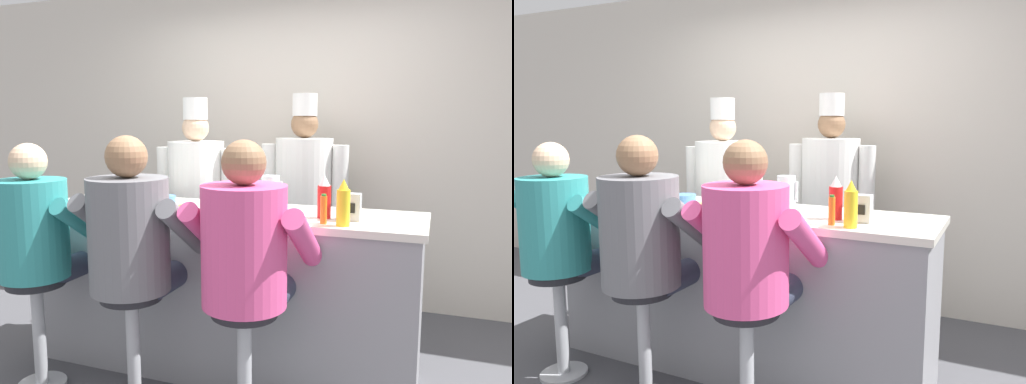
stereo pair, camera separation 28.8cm
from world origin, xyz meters
The scene contains 16 objects.
wall_back centered at (0.00, 1.72, 1.35)m, with size 10.00×0.06×2.70m.
diner_counter centered at (0.00, 0.32, 0.50)m, with size 2.36×0.63×1.00m.
ketchup_bottle_red centered at (0.63, 0.26, 1.11)m, with size 0.07×0.07×0.24m.
mustard_bottle_yellow centered at (0.77, 0.09, 1.11)m, with size 0.07×0.07×0.24m.
hot_sauce_bottle_orange centered at (0.66, 0.10, 1.08)m, with size 0.03×0.03×0.16m.
water_pitcher_clear centered at (0.27, 0.42, 1.10)m, with size 0.13×0.11×0.20m.
breakfast_plate centered at (-0.18, 0.20, 1.02)m, with size 0.23×0.23×0.05m.
cereal_bowl centered at (-0.43, 0.34, 1.03)m, with size 0.16×0.16×0.06m.
coffee_mug_white centered at (-0.61, 0.38, 1.04)m, with size 0.14×0.10×0.08m.
coffee_mug_tan centered at (-0.71, 0.26, 1.05)m, with size 0.14×0.09×0.09m.
napkin_dispenser_chrome centered at (0.77, 0.24, 1.08)m, with size 0.13×0.08×0.15m.
diner_seated_teal centered at (-0.90, -0.24, 0.89)m, with size 0.59×0.59×1.41m.
diner_seated_grey centered at (-0.27, -0.23, 0.91)m, with size 0.63×0.62×1.46m.
diner_seated_pink centered at (0.37, -0.23, 0.90)m, with size 0.62×0.61×1.45m.
cook_in_whites_near centered at (-0.52, 1.00, 0.94)m, with size 0.66×0.43×1.70m.
cook_in_whites_far centered at (0.25, 1.28, 0.95)m, with size 0.68×0.43×1.73m.
Camera 1 is at (1.21, -2.39, 1.53)m, focal length 35.00 mm.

